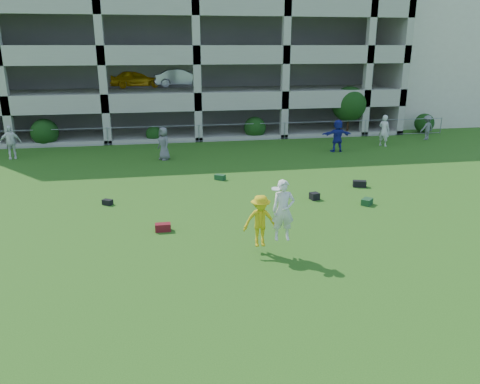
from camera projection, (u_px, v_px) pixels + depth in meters
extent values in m
plane|color=#235114|center=(260.00, 266.00, 13.98)|extent=(100.00, 100.00, 0.00)
cube|color=beige|center=(440.00, 60.00, 42.65)|extent=(16.00, 14.00, 10.00)
imported|color=white|center=(10.00, 142.00, 26.90)|extent=(1.21, 0.71, 1.93)
imported|color=slate|center=(164.00, 144.00, 26.68)|extent=(0.98, 1.10, 1.88)
imported|color=navy|center=(337.00, 136.00, 28.75)|extent=(1.85, 0.63, 1.98)
imported|color=silver|center=(384.00, 131.00, 30.32)|extent=(0.83, 0.88, 2.03)
imported|color=slate|center=(427.00, 128.00, 32.47)|extent=(1.23, 0.93, 1.68)
cube|color=#570E18|center=(163.00, 227.00, 16.58)|extent=(0.55, 0.30, 0.28)
cube|color=black|center=(108.00, 202.00, 19.33)|extent=(0.47, 0.43, 0.22)
cube|color=#163C20|center=(367.00, 202.00, 19.32)|extent=(0.60, 0.60, 0.26)
cube|color=black|center=(314.00, 196.00, 19.96)|extent=(0.42, 0.42, 0.30)
cube|color=black|center=(359.00, 184.00, 21.75)|extent=(0.66, 0.47, 0.30)
cube|color=#153A21|center=(220.00, 177.00, 22.92)|extent=(0.58, 0.54, 0.25)
imported|color=gold|center=(260.00, 221.00, 14.59)|extent=(1.11, 0.66, 1.67)
imported|color=silver|center=(283.00, 210.00, 14.25)|extent=(0.74, 0.52, 1.91)
cylinder|color=white|center=(276.00, 189.00, 13.99)|extent=(0.27, 0.27, 0.07)
cube|color=#9E998C|center=(183.00, 49.00, 42.92)|extent=(30.00, 0.50, 12.00)
cube|color=#9E998C|center=(365.00, 49.00, 39.08)|extent=(0.50, 14.00, 12.00)
cube|color=#9E998C|center=(191.00, 124.00, 38.34)|extent=(30.00, 14.00, 0.30)
cube|color=#9E998C|center=(190.00, 86.00, 37.44)|extent=(30.00, 14.00, 0.30)
cube|color=#9E998C|center=(189.00, 47.00, 36.54)|extent=(30.00, 14.00, 0.30)
cube|color=#9E998C|center=(187.00, 6.00, 35.63)|extent=(30.00, 14.00, 0.30)
cube|color=#9E998C|center=(198.00, 104.00, 31.19)|extent=(30.00, 0.30, 0.90)
cube|color=#9E998C|center=(197.00, 57.00, 30.29)|extent=(30.00, 0.30, 0.90)
cube|color=#9E998C|center=(195.00, 8.00, 29.39)|extent=(30.00, 0.30, 0.90)
cube|color=#9E998C|center=(101.00, 50.00, 29.23)|extent=(0.50, 0.50, 12.00)
cube|color=#9E998C|center=(196.00, 50.00, 30.25)|extent=(0.50, 0.50, 12.00)
cube|color=#9E998C|center=(286.00, 50.00, 31.26)|extent=(0.50, 0.50, 12.00)
cube|color=#9E998C|center=(370.00, 50.00, 32.28)|extent=(0.50, 0.50, 12.00)
cube|color=#605E59|center=(187.00, 49.00, 38.46)|extent=(29.00, 9.00, 11.60)
imported|color=#FCB50D|center=(136.00, 78.00, 34.63)|extent=(4.02, 1.98, 1.32)
imported|color=silver|center=(180.00, 78.00, 35.17)|extent=(4.18, 2.05, 1.32)
cylinder|color=gray|center=(10.00, 139.00, 29.60)|extent=(0.06, 0.06, 1.20)
cylinder|color=gray|center=(108.00, 136.00, 30.62)|extent=(0.06, 0.06, 1.20)
cylinder|color=gray|center=(199.00, 133.00, 31.63)|extent=(0.06, 0.06, 1.20)
cylinder|color=gray|center=(285.00, 131.00, 32.65)|extent=(0.06, 0.06, 1.20)
cylinder|color=gray|center=(365.00, 128.00, 33.67)|extent=(0.06, 0.06, 1.20)
cylinder|color=gray|center=(441.00, 126.00, 34.68)|extent=(0.06, 0.06, 1.20)
cylinder|color=gray|center=(199.00, 125.00, 31.47)|extent=(36.00, 0.04, 0.04)
cylinder|color=gray|center=(199.00, 141.00, 31.79)|extent=(36.00, 0.04, 0.04)
sphere|color=#163D11|center=(45.00, 132.00, 30.42)|extent=(1.76, 1.76, 1.76)
sphere|color=#163D11|center=(154.00, 134.00, 31.70)|extent=(1.10, 1.10, 1.10)
sphere|color=#163D11|center=(255.00, 128.00, 32.82)|extent=(1.54, 1.54, 1.54)
cylinder|color=#382314|center=(348.00, 121.00, 34.13)|extent=(0.16, 0.16, 1.96)
sphere|color=#163D11|center=(349.00, 104.00, 33.75)|extent=(2.52, 2.52, 2.52)
sphere|color=#163D11|center=(424.00, 123.00, 35.04)|extent=(1.43, 1.43, 1.43)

